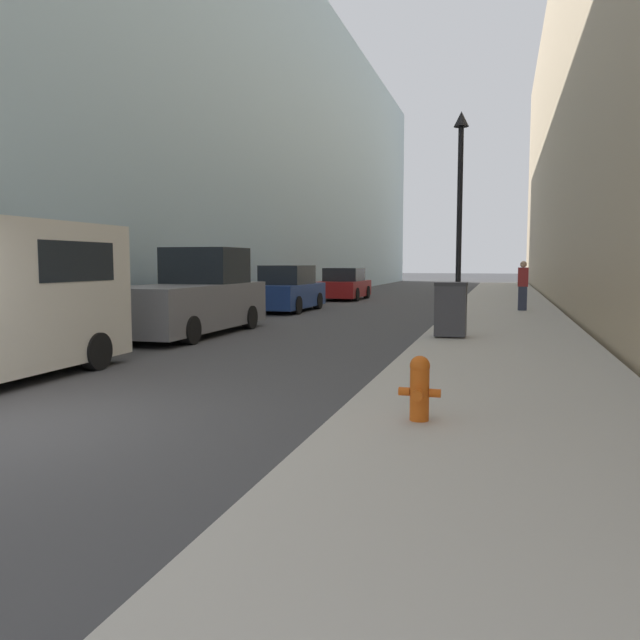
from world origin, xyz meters
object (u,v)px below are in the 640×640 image
(parked_sedan_near, at_px, (288,290))
(pedestrian_on_sidewalk, at_px, (523,286))
(pickup_truck, at_px, (192,298))
(trash_bin, at_px, (451,309))
(lamppost, at_px, (460,198))
(fire_hydrant, at_px, (420,387))
(parked_sedan_far, at_px, (344,285))

(parked_sedan_near, height_order, pedestrian_on_sidewalk, pedestrian_on_sidewalk)
(pickup_truck, xyz_separation_m, parked_sedan_near, (-0.15, 7.72, -0.14))
(trash_bin, height_order, lamppost, lamppost)
(fire_hydrant, xyz_separation_m, lamppost, (-0.43, 12.05, 3.17))
(trash_bin, bearing_deg, pedestrian_on_sidewalk, 78.37)
(parked_sedan_far, relative_size, pedestrian_on_sidewalk, 2.34)
(parked_sedan_near, xyz_separation_m, pedestrian_on_sidewalk, (8.37, 0.93, 0.23))
(pickup_truck, bearing_deg, lamppost, 34.76)
(pickup_truck, distance_m, parked_sedan_far, 15.29)
(fire_hydrant, xyz_separation_m, trash_bin, (-0.29, 7.67, 0.27))
(fire_hydrant, bearing_deg, pedestrian_on_sidewalk, 84.77)
(trash_bin, relative_size, parked_sedan_near, 0.29)
(pickup_truck, distance_m, pedestrian_on_sidewalk, 11.94)
(trash_bin, relative_size, lamppost, 0.21)
(pedestrian_on_sidewalk, bearing_deg, pickup_truck, -133.55)
(parked_sedan_near, relative_size, pedestrian_on_sidewalk, 2.51)
(pedestrian_on_sidewalk, bearing_deg, parked_sedan_near, -173.65)
(trash_bin, xyz_separation_m, pickup_truck, (-6.44, 0.02, 0.14))
(trash_bin, xyz_separation_m, parked_sedan_near, (-6.59, 7.74, 0.00))
(lamppost, height_order, pedestrian_on_sidewalk, lamppost)
(fire_hydrant, height_order, pickup_truck, pickup_truck)
(parked_sedan_far, bearing_deg, trash_bin, -67.56)
(parked_sedan_far, bearing_deg, pedestrian_on_sidewalk, -39.30)
(lamppost, relative_size, parked_sedan_far, 1.48)
(parked_sedan_far, bearing_deg, parked_sedan_near, -92.06)
(fire_hydrant, xyz_separation_m, parked_sedan_far, (-6.61, 22.97, 0.20))
(parked_sedan_far, xyz_separation_m, pedestrian_on_sidewalk, (8.10, -6.63, 0.30))
(parked_sedan_near, bearing_deg, pedestrian_on_sidewalk, 6.35)
(pickup_truck, relative_size, parked_sedan_near, 1.26)
(lamppost, xyz_separation_m, parked_sedan_far, (-6.17, 10.91, -2.97))
(parked_sedan_near, height_order, parked_sedan_far, parked_sedan_near)
(parked_sedan_far, bearing_deg, pickup_truck, -90.47)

